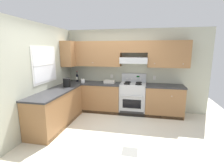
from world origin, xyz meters
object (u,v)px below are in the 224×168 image
bucket (67,82)px  paper_towel_roll (83,81)px  wine_bottle (77,77)px  bowl (109,82)px  stove (133,98)px

bucket → paper_towel_roll: 0.72m
wine_bottle → bowl: size_ratio=1.01×
stove → wine_bottle: bearing=177.3°
bowl → bucket: bearing=-142.8°
wine_bottle → bucket: wine_bottle is taller
wine_bottle → bucket: 0.84m
wine_bottle → paper_towel_roll: size_ratio=2.80×
paper_towel_roll → stove: bearing=2.6°
wine_bottle → paper_towel_roll: 0.31m
wine_bottle → bucket: (0.05, -0.84, -0.01)m
stove → bowl: bearing=177.3°
bucket → paper_towel_roll: bucket is taller
wine_bottle → bucket: bearing=-86.6°
bowl → bucket: 1.31m
paper_towel_roll → bowl: bearing=7.3°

